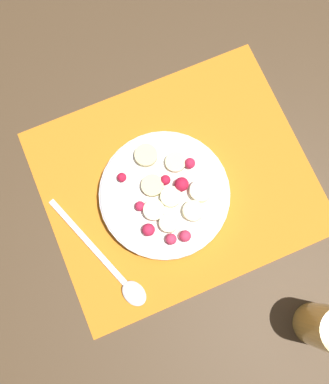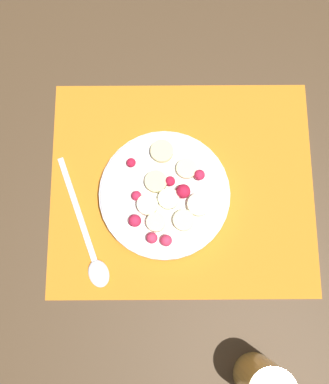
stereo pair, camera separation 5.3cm
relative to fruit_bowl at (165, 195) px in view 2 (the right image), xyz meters
name	(u,v)px [view 2 (the right image)]	position (x,y,z in m)	size (l,w,h in m)	color
ground_plane	(182,187)	(-0.03, -0.02, -0.02)	(3.00, 3.00, 0.00)	#4C3823
placemat	(182,187)	(-0.03, -0.02, -0.02)	(0.42, 0.35, 0.01)	orange
fruit_bowl	(165,195)	(0.00, 0.00, 0.00)	(0.20, 0.20, 0.05)	white
spoon	(90,249)	(0.11, 0.08, -0.01)	(0.09, 0.21, 0.01)	silver
drinking_glass	(263,383)	(-0.13, 0.26, 0.03)	(0.06, 0.06, 0.11)	#F4CC66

